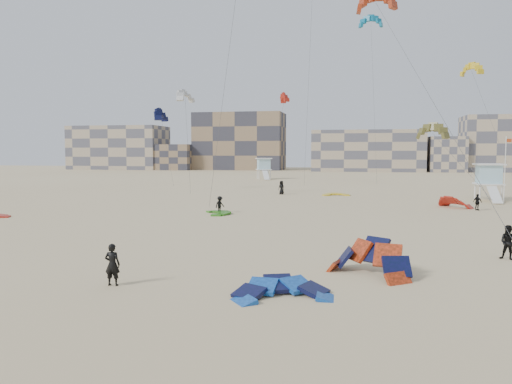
% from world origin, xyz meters
% --- Properties ---
extents(ground, '(320.00, 320.00, 0.00)m').
position_xyz_m(ground, '(0.00, 0.00, 0.00)').
color(ground, '#D0BD8B').
rests_on(ground, ground).
extents(kite_ground_blue, '(5.22, 5.36, 2.37)m').
position_xyz_m(kite_ground_blue, '(4.21, -3.08, 0.00)').
color(kite_ground_blue, blue).
rests_on(kite_ground_blue, ground).
extents(kite_ground_orange, '(5.94, 5.92, 4.27)m').
position_xyz_m(kite_ground_orange, '(7.66, 1.27, 0.00)').
color(kite_ground_orange, '#FF411B').
rests_on(kite_ground_orange, ground).
extents(kite_ground_green, '(4.42, 4.32, 0.60)m').
position_xyz_m(kite_ground_green, '(-5.73, 22.30, 0.00)').
color(kite_ground_green, '#3A941A').
rests_on(kite_ground_green, ground).
extents(kite_ground_red_far, '(5.40, 5.38, 3.61)m').
position_xyz_m(kite_ground_red_far, '(17.24, 32.53, 0.00)').
color(kite_ground_red_far, red).
rests_on(kite_ground_red_far, ground).
extents(kite_ground_yellow, '(3.86, 4.01, 0.79)m').
position_xyz_m(kite_ground_yellow, '(4.41, 44.44, 0.00)').
color(kite_ground_yellow, yellow).
rests_on(kite_ground_yellow, ground).
extents(kitesurfer_main, '(0.72, 0.50, 1.87)m').
position_xyz_m(kitesurfer_main, '(-3.40, -2.81, 0.94)').
color(kitesurfer_main, black).
rests_on(kitesurfer_main, ground).
extents(kitesurfer_b, '(1.15, 1.06, 1.90)m').
position_xyz_m(kitesurfer_b, '(15.23, 6.29, 0.95)').
color(kitesurfer_b, black).
rests_on(kitesurfer_b, ground).
extents(kitesurfer_c, '(1.06, 1.20, 1.62)m').
position_xyz_m(kitesurfer_c, '(-5.73, 23.04, 0.81)').
color(kitesurfer_c, black).
rests_on(kitesurfer_c, ground).
extents(kitesurfer_d, '(0.95, 0.99, 1.65)m').
position_xyz_m(kitesurfer_d, '(18.93, 30.22, 0.83)').
color(kitesurfer_d, black).
rests_on(kitesurfer_d, ground).
extents(kitesurfer_e, '(1.07, 0.92, 1.86)m').
position_xyz_m(kitesurfer_e, '(-3.04, 44.77, 0.93)').
color(kitesurfer_e, black).
rests_on(kitesurfer_e, ground).
extents(kite_fly_orange, '(7.95, 26.78, 19.49)m').
position_xyz_m(kite_fly_orange, '(8.52, 24.91, 19.28)').
color(kite_fly_orange, '#FF411B').
rests_on(kite_fly_orange, ground).
extents(kite_fly_grey, '(5.05, 9.19, 13.15)m').
position_xyz_m(kite_fly_grey, '(-14.84, 39.27, 12.86)').
color(kite_fly_grey, white).
rests_on(kite_fly_grey, ground).
extents(kite_fly_olive, '(7.41, 8.80, 8.40)m').
position_xyz_m(kite_fly_olive, '(15.40, 37.23, 8.00)').
color(kite_fly_olive, brown).
rests_on(kite_fly_olive, ground).
extents(kite_fly_yellow, '(7.67, 6.34, 17.37)m').
position_xyz_m(kite_fly_yellow, '(22.76, 53.78, 17.32)').
color(kite_fly_yellow, yellow).
rests_on(kite_fly_yellow, ground).
extents(kite_fly_navy, '(4.67, 4.31, 11.40)m').
position_xyz_m(kite_fly_navy, '(-21.45, 47.21, 11.08)').
color(kite_fly_navy, '#0E0D3F').
rests_on(kite_fly_navy, ground).
extents(kite_fly_teal_b, '(3.88, 11.80, 27.04)m').
position_xyz_m(kite_fly_teal_b, '(8.91, 62.50, 26.80)').
color(kite_fly_teal_b, '#0F77A9').
rests_on(kite_fly_teal_b, ground).
extents(kite_fly_red, '(4.09, 5.61, 15.07)m').
position_xyz_m(kite_fly_red, '(-5.28, 62.70, 14.86)').
color(kite_fly_red, red).
rests_on(kite_fly_red, ground).
extents(lifeguard_tower_near, '(3.15, 6.03, 4.43)m').
position_xyz_m(lifeguard_tower_near, '(22.45, 40.80, 2.20)').
color(lifeguard_tower_near, white).
rests_on(lifeguard_tower_near, ground).
extents(lifeguard_tower_far, '(4.02, 6.59, 4.46)m').
position_xyz_m(lifeguard_tower_far, '(-12.25, 80.81, 2.21)').
color(lifeguard_tower_far, white).
rests_on(lifeguard_tower_far, ground).
extents(flagpole, '(0.61, 0.09, 7.56)m').
position_xyz_m(flagpole, '(23.24, 37.16, 3.98)').
color(flagpole, white).
rests_on(flagpole, ground).
extents(condo_west_a, '(30.00, 15.00, 14.00)m').
position_xyz_m(condo_west_a, '(-70.00, 130.00, 7.00)').
color(condo_west_a, tan).
rests_on(condo_west_a, ground).
extents(condo_west_b, '(28.00, 14.00, 18.00)m').
position_xyz_m(condo_west_b, '(-30.00, 134.00, 9.00)').
color(condo_west_b, '#866C51').
rests_on(condo_west_b, ground).
extents(condo_mid, '(32.00, 16.00, 12.00)m').
position_xyz_m(condo_mid, '(10.00, 130.00, 6.00)').
color(condo_mid, tan).
rests_on(condo_mid, ground).
extents(condo_east, '(26.00, 14.00, 16.00)m').
position_xyz_m(condo_east, '(50.00, 132.00, 8.00)').
color(condo_east, tan).
rests_on(condo_east, ground).
extents(condo_fill_left, '(12.00, 10.00, 8.00)m').
position_xyz_m(condo_fill_left, '(-50.00, 128.00, 4.00)').
color(condo_fill_left, '#866C51').
rests_on(condo_fill_left, ground).
extents(condo_fill_right, '(10.00, 10.00, 10.00)m').
position_xyz_m(condo_fill_right, '(32.00, 128.00, 5.00)').
color(condo_fill_right, tan).
rests_on(condo_fill_right, ground).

